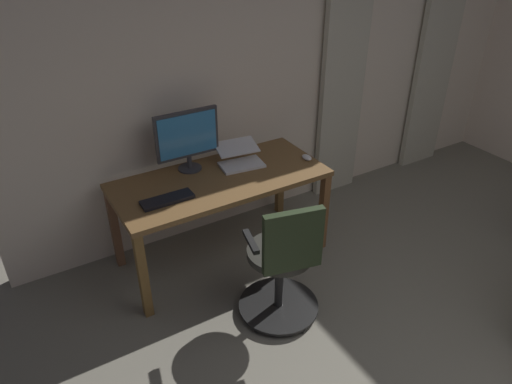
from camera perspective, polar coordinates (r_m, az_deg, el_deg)
name	(u,v)px	position (r m, az deg, el deg)	size (l,w,h in m)	color
back_room_partition	(296,55)	(4.17, 4.88, 16.14)	(5.11, 0.10, 2.75)	beige
curtain_left_panel	(438,44)	(5.22, 21.07, 16.26)	(0.49, 0.06, 2.56)	#B8B5A1
curtain_right_panel	(345,61)	(4.38, 10.62, 15.19)	(0.46, 0.06, 2.56)	#B8B5A1
desk	(220,187)	(3.56, -4.30, 0.57)	(1.58, 0.72, 0.72)	brown
office_chair	(283,266)	(3.12, 3.28, -8.84)	(0.56, 0.56, 0.95)	black
computer_monitor	(187,137)	(3.55, -8.26, 6.58)	(0.49, 0.18, 0.47)	#333338
computer_keyboard	(167,199)	(3.28, -10.61, -0.89)	(0.36, 0.12, 0.02)	black
laptop	(240,158)	(3.68, -1.97, 4.10)	(0.36, 0.34, 0.15)	silver
computer_mouse	(307,157)	(3.78, 6.13, 4.16)	(0.06, 0.10, 0.04)	silver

